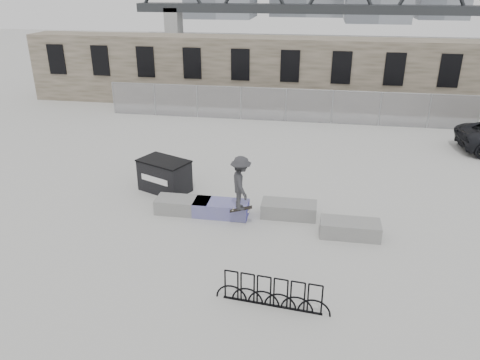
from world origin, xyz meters
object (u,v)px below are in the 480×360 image
at_px(planter_center_left, 221,208).
at_px(dumpster, 165,175).
at_px(skateboarder, 241,183).
at_px(planter_far_left, 183,205).
at_px(planter_center_right, 289,209).
at_px(planter_offset, 350,228).
at_px(bike_rack, 272,293).

xyz_separation_m(planter_center_left, dumpster, (-2.71, 1.76, 0.38)).
height_order(dumpster, skateboarder, skateboarder).
distance_m(planter_center_left, skateboarder, 1.69).
xyz_separation_m(planter_center_left, skateboarder, (0.84, -0.62, 1.33)).
distance_m(planter_far_left, planter_center_right, 3.93).
bearing_deg(skateboarder, dumpster, 35.51).
relative_size(planter_offset, dumpster, 0.86).
bearing_deg(skateboarder, planter_offset, -112.36).
bearing_deg(planter_far_left, planter_center_right, 4.86).
bearing_deg(bike_rack, skateboarder, 110.08).
xyz_separation_m(planter_far_left, planter_offset, (6.07, -0.75, 0.00)).
height_order(planter_center_left, planter_offset, same).
relative_size(planter_center_right, skateboarder, 0.97).
height_order(planter_center_left, skateboarder, skateboarder).
height_order(planter_far_left, planter_offset, same).
bearing_deg(planter_far_left, planter_center_left, -0.44).
bearing_deg(planter_far_left, skateboarder, -15.42).
bearing_deg(planter_center_right, skateboarder, -149.23).
bearing_deg(planter_center_left, bike_rack, -63.80).
distance_m(planter_far_left, skateboarder, 2.73).
bearing_deg(planter_center_left, dumpster, 146.94).
height_order(planter_offset, skateboarder, skateboarder).
xyz_separation_m(planter_far_left, planter_center_right, (3.92, 0.33, 0.00)).
height_order(dumpster, bike_rack, dumpster).
bearing_deg(planter_far_left, planter_offset, -7.03).
bearing_deg(bike_rack, planter_offset, 61.87).
height_order(planter_offset, bike_rack, bike_rack).
bearing_deg(planter_offset, planter_center_right, 153.28).
bearing_deg(planter_center_right, bike_rack, -90.73).
relative_size(planter_far_left, skateboarder, 0.97).
distance_m(dumpster, bike_rack, 8.38).
bearing_deg(planter_center_left, skateboarder, -36.39).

